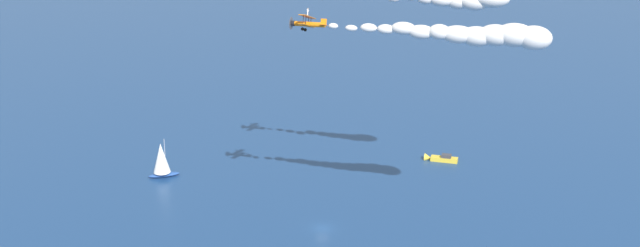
{
  "coord_description": "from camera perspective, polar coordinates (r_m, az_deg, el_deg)",
  "views": [
    {
      "loc": [
        -144.52,
        42.21,
        74.3
      ],
      "look_at": [
        0.29,
        0.47,
        23.51
      ],
      "focal_mm": 43.87,
      "sensor_mm": 36.0,
      "label": 1
    }
  ],
  "objects": [
    {
      "name": "biplane_lead",
      "position": [
        144.03,
        -0.95,
        7.32
      ],
      "size": [
        6.98,
        7.04,
        3.87
      ],
      "color": "orange"
    },
    {
      "name": "motorboat_far_stbd",
      "position": [
        206.11,
        8.72,
        -2.53
      ],
      "size": [
        6.49,
        8.47,
        2.5
      ],
      "color": "gold",
      "rests_on": "ground_plane"
    },
    {
      "name": "ground_plane",
      "position": [
        167.9,
        0.18,
        -7.64
      ],
      "size": [
        2000.0,
        2000.0,
        0.0
      ],
      "primitive_type": "plane",
      "color": "navy"
    },
    {
      "name": "sailboat_offshore",
      "position": [
        196.06,
        -11.48,
        -2.62
      ],
      "size": [
        4.36,
        7.74,
        9.9
      ],
      "color": "#23478C",
      "rests_on": "ground_plane"
    },
    {
      "name": "wingwalker_lead",
      "position": [
        144.2,
        -0.9,
        8.17
      ],
      "size": [
        1.3,
        0.85,
        1.52
      ],
      "color": "white"
    },
    {
      "name": "smoke_trail_lead",
      "position": [
        138.82,
        11.87,
        6.35
      ],
      "size": [
        22.99,
        35.7,
        5.68
      ],
      "color": "silver"
    }
  ]
}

